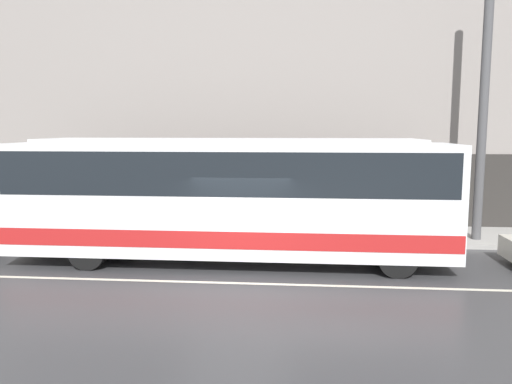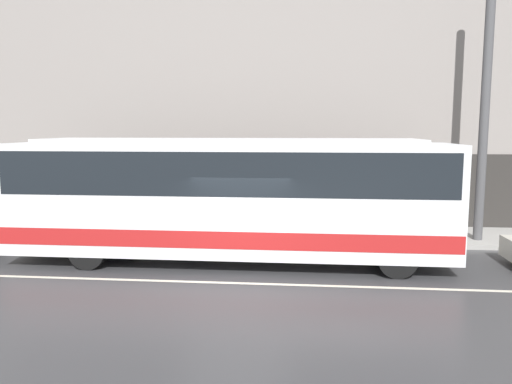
# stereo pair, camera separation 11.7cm
# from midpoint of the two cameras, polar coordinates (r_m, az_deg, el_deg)

# --- Properties ---
(ground_plane) EXTENTS (60.00, 60.00, 0.00)m
(ground_plane) POSITION_cam_midpoint_polar(r_m,az_deg,el_deg) (12.27, -2.36, -10.38)
(ground_plane) COLOR #38383A
(sidewalk) EXTENTS (60.00, 2.99, 0.15)m
(sidewalk) POSITION_cam_midpoint_polar(r_m,az_deg,el_deg) (17.54, -0.04, -4.71)
(sidewalk) COLOR #A09E99
(sidewalk) RESTS_ON ground_plane
(building_facade) EXTENTS (60.00, 0.35, 11.98)m
(building_facade) POSITION_cam_midpoint_polar(r_m,az_deg,el_deg) (18.90, 0.42, 13.56)
(building_facade) COLOR gray
(building_facade) RESTS_ON ground_plane
(lane_stripe) EXTENTS (54.00, 0.14, 0.01)m
(lane_stripe) POSITION_cam_midpoint_polar(r_m,az_deg,el_deg) (12.27, -2.36, -10.36)
(lane_stripe) COLOR beige
(lane_stripe) RESTS_ON ground_plane
(transit_bus) EXTENTS (12.06, 2.58, 3.44)m
(transit_bus) POSITION_cam_midpoint_polar(r_m,az_deg,el_deg) (13.80, -3.37, -0.15)
(transit_bus) COLOR white
(transit_bus) RESTS_ON ground_plane
(utility_pole_near) EXTENTS (0.29, 0.29, 8.72)m
(utility_pole_near) POSITION_cam_midpoint_polar(r_m,az_deg,el_deg) (17.41, 24.40, 9.24)
(utility_pole_near) COLOR #4C4C4F
(utility_pole_near) RESTS_ON sidewalk
(pedestrian_waiting) EXTENTS (0.36, 0.36, 1.57)m
(pedestrian_waiting) POSITION_cam_midpoint_polar(r_m,az_deg,el_deg) (18.79, -7.87, -1.49)
(pedestrian_waiting) COLOR #333338
(pedestrian_waiting) RESTS_ON sidewalk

